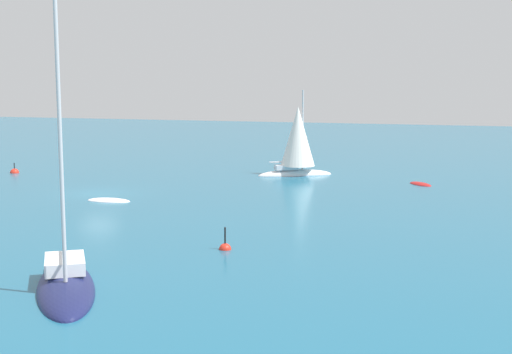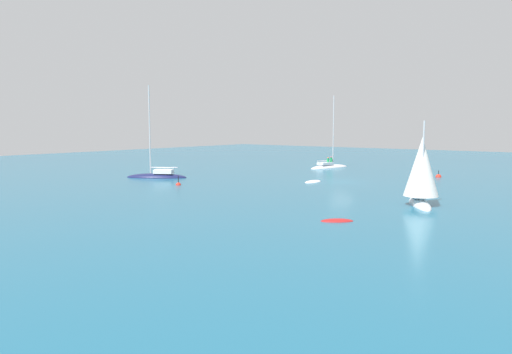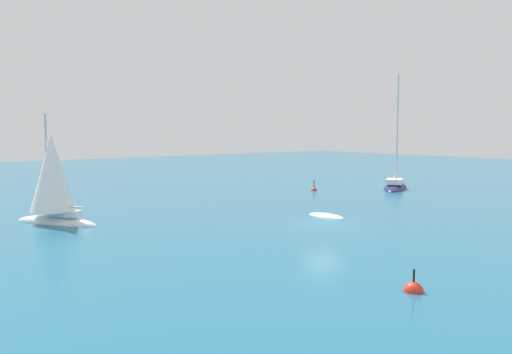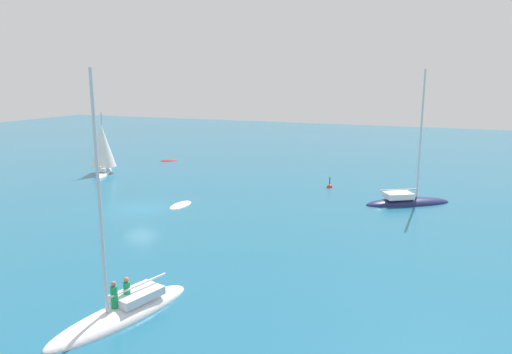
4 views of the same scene
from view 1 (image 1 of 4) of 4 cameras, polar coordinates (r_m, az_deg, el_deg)
The scene contains 7 objects.
ground_plane at distance 50.44m, azimuth -12.47°, elevation -1.27°, with size 160.00×160.00×0.00m, color #1E607F.
tender at distance 47.16m, azimuth -11.67°, elevation -1.88°, with size 2.98×1.41×0.37m.
sailboat at distance 58.08m, azimuth 3.31°, elevation 2.68°, with size 6.05×4.26×7.41m.
dinghy at distance 54.62m, azimuth 12.99°, elevation -0.59°, with size 2.24×2.37×0.33m.
sailboat_1 at distance 28.14m, azimuth -14.94°, elevation -8.38°, with size 5.90×7.60×11.97m.
channel_buoy at distance 63.01m, azimuth -18.71°, elevation 0.31°, with size 0.75×0.75×1.21m.
mooring_buoy at distance 33.37m, azimuth -2.48°, elevation -5.77°, with size 0.58×0.58×1.34m.
Camera 1 is at (-24.62, 43.30, 7.94)m, focal length 50.12 mm.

